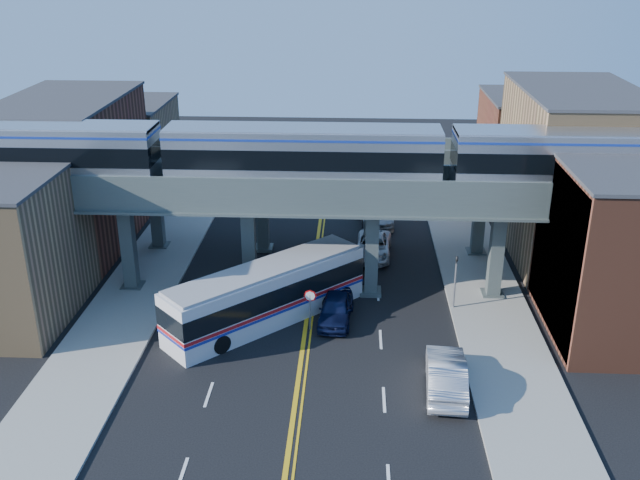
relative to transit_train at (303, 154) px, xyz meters
The scene contains 21 objects.
ground 12.40m from the transit_train, 87.18° to the right, with size 120.00×120.00×0.00m, color black.
sidewalk_west 14.68m from the transit_train, 169.79° to the left, with size 5.00×70.00×0.16m, color gray.
sidewalk_east 15.28m from the transit_train, ahead, with size 5.00×70.00×0.16m, color gray.
building_west_a 19.20m from the transit_train, 167.54° to the right, with size 8.00×10.00×9.00m, color #91724B.
building_west_b 20.19m from the transit_train, 156.16° to the left, with size 8.00×14.00×11.00m, color brown.
building_west_c 28.26m from the transit_train, 130.77° to the left, with size 8.00×10.00×8.00m, color #91724B.
building_east_a 19.82m from the transit_train, 11.95° to the right, with size 8.00×10.00×10.00m, color brown.
building_east_b 20.81m from the transit_train, 22.95° to the left, with size 8.00×14.00×12.00m, color #91724B.
building_east_c 28.68m from the transit_train, 48.02° to the left, with size 8.00×10.00×9.00m, color brown.
mural_panel 16.17m from the transit_train, 14.98° to the right, with size 0.10×9.50×9.50m, color teal.
elevated_viaduct_near 3.02m from the transit_train, ahead, with size 52.00×3.60×7.40m.
elevated_viaduct_far 7.62m from the transit_train, 86.77° to the left, with size 52.00×3.60×7.40m.
transit_train is the anchor object (origin of this frame).
stop_sign 9.21m from the transit_train, 82.09° to the right, with size 0.76×0.09×2.63m.
traffic_signal 12.14m from the transit_train, 11.77° to the right, with size 0.15×0.18×4.10m.
transit_bus 8.90m from the transit_train, 116.54° to the right, with size 11.71×11.39×3.45m.
car_lane_a 9.70m from the transit_train, 60.08° to the right, with size 1.94×4.82×1.64m, color #0E1434.
car_lane_b 9.64m from the transit_train, 47.04° to the left, with size 1.70×4.88×1.61m, color #323235.
car_lane_c 11.68m from the transit_train, 53.06° to the left, with size 2.53×5.48×1.52m, color silver.
car_lane_d 16.42m from the transit_train, 69.43° to the left, with size 2.50×6.14×1.78m, color #A9AAAE.
car_parked_curb 16.07m from the transit_train, 53.55° to the right, with size 1.97×5.65×1.86m, color #AAAAAF.
Camera 1 is at (2.75, -34.46, 21.36)m, focal length 40.00 mm.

